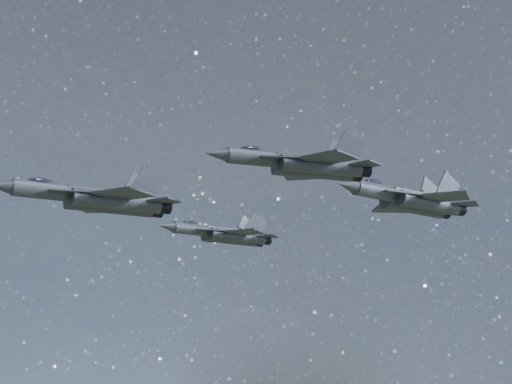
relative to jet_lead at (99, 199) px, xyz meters
name	(u,v)px	position (x,y,z in m)	size (l,w,h in m)	color
jet_lead	(99,199)	(0.00, 0.00, 0.00)	(18.02, 12.66, 4.55)	#2F323A
jet_left	(225,235)	(19.98, 18.33, 0.94)	(15.91, 11.00, 3.99)	#2F323A
jet_right	(304,164)	(15.36, -12.35, 1.99)	(15.85, 11.18, 4.01)	#2F323A
jet_slot	(411,200)	(36.59, 2.49, 3.55)	(20.14, 13.68, 5.06)	#2F323A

